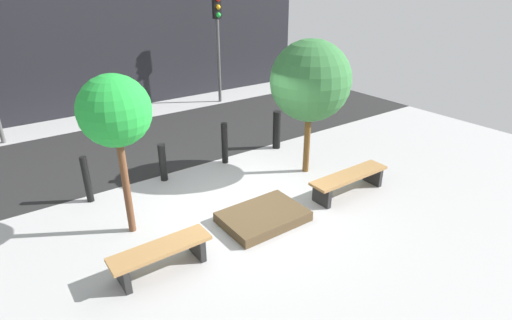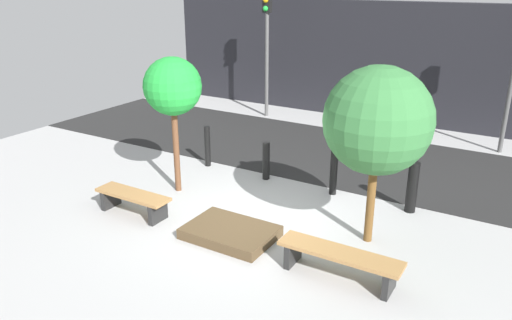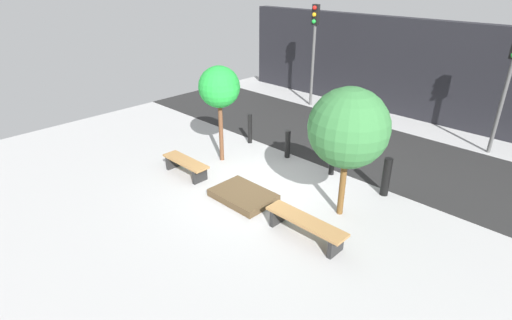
{
  "view_description": "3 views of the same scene",
  "coord_description": "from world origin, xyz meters",
  "px_view_note": "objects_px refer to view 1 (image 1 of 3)",
  "views": [
    {
      "loc": [
        -3.97,
        -6.01,
        4.32
      ],
      "look_at": [
        0.26,
        -0.13,
        1.02
      ],
      "focal_mm": 28.0,
      "sensor_mm": 36.0,
      "label": 1
    },
    {
      "loc": [
        4.54,
        -7.39,
        4.48
      ],
      "look_at": [
        0.1,
        0.01,
        1.29
      ],
      "focal_mm": 35.0,
      "sensor_mm": 36.0,
      "label": 2
    },
    {
      "loc": [
        6.49,
        -6.92,
        5.42
      ],
      "look_at": [
        0.24,
        -0.5,
        1.13
      ],
      "focal_mm": 28.0,
      "sensor_mm": 36.0,
      "label": 3
    }
  ],
  "objects_px": {
    "bench_left": "(161,254)",
    "tree_behind_right_bench": "(310,81)",
    "traffic_light_mid_west": "(218,31)",
    "tree_behind_left_bench": "(115,112)",
    "bench_right": "(349,179)",
    "bollard_far_left": "(87,179)",
    "bollard_center": "(225,143)",
    "bollard_left": "(163,162)",
    "bollard_right": "(277,130)",
    "planter_bed": "(263,217)"
  },
  "relations": [
    {
      "from": "bench_left",
      "to": "tree_behind_right_bench",
      "type": "height_order",
      "value": "tree_behind_right_bench"
    },
    {
      "from": "traffic_light_mid_west",
      "to": "tree_behind_left_bench",
      "type": "bearing_deg",
      "value": -132.02
    },
    {
      "from": "bench_right",
      "to": "tree_behind_left_bench",
      "type": "bearing_deg",
      "value": 162.48
    },
    {
      "from": "bollard_far_left",
      "to": "bollard_center",
      "type": "xyz_separation_m",
      "value": [
        3.36,
        0.0,
        0.02
      ]
    },
    {
      "from": "tree_behind_left_bench",
      "to": "bollard_center",
      "type": "relative_size",
      "value": 2.78
    },
    {
      "from": "bench_right",
      "to": "traffic_light_mid_west",
      "type": "relative_size",
      "value": 0.52
    },
    {
      "from": "bollard_left",
      "to": "traffic_light_mid_west",
      "type": "bearing_deg",
      "value": 47.47
    },
    {
      "from": "bench_right",
      "to": "bollard_far_left",
      "type": "relative_size",
      "value": 1.92
    },
    {
      "from": "bollard_right",
      "to": "bollard_center",
      "type": "bearing_deg",
      "value": 180.0
    },
    {
      "from": "planter_bed",
      "to": "traffic_light_mid_west",
      "type": "height_order",
      "value": "traffic_light_mid_west"
    },
    {
      "from": "tree_behind_left_bench",
      "to": "bollard_right",
      "type": "xyz_separation_m",
      "value": [
        4.7,
        1.58,
        -1.79
      ]
    },
    {
      "from": "tree_behind_right_bench",
      "to": "bollard_right",
      "type": "distance_m",
      "value": 2.35
    },
    {
      "from": "bench_left",
      "to": "bollard_left",
      "type": "height_order",
      "value": "bollard_left"
    },
    {
      "from": "tree_behind_right_bench",
      "to": "traffic_light_mid_west",
      "type": "relative_size",
      "value": 0.83
    },
    {
      "from": "bollard_left",
      "to": "planter_bed",
      "type": "bearing_deg",
      "value": -73.1
    },
    {
      "from": "bollard_far_left",
      "to": "bollard_right",
      "type": "distance_m",
      "value": 5.04
    },
    {
      "from": "bench_left",
      "to": "bollard_center",
      "type": "xyz_separation_m",
      "value": [
        3.02,
        2.96,
        0.21
      ]
    },
    {
      "from": "planter_bed",
      "to": "tree_behind_right_bench",
      "type": "distance_m",
      "value": 3.27
    },
    {
      "from": "bench_right",
      "to": "tree_behind_right_bench",
      "type": "height_order",
      "value": "tree_behind_right_bench"
    },
    {
      "from": "tree_behind_right_bench",
      "to": "traffic_light_mid_west",
      "type": "height_order",
      "value": "traffic_light_mid_west"
    },
    {
      "from": "bollard_center",
      "to": "traffic_light_mid_west",
      "type": "xyz_separation_m",
      "value": [
        2.8,
        4.88,
        2.09
      ]
    },
    {
      "from": "bench_right",
      "to": "tree_behind_left_bench",
      "type": "xyz_separation_m",
      "value": [
        -4.36,
        1.39,
        1.97
      ]
    },
    {
      "from": "bench_left",
      "to": "bench_right",
      "type": "relative_size",
      "value": 0.83
    },
    {
      "from": "tree_behind_left_bench",
      "to": "bollard_left",
      "type": "distance_m",
      "value": 2.79
    },
    {
      "from": "tree_behind_left_bench",
      "to": "tree_behind_right_bench",
      "type": "bearing_deg",
      "value": 0.0
    },
    {
      "from": "tree_behind_right_bench",
      "to": "bollard_center",
      "type": "relative_size",
      "value": 2.97
    },
    {
      "from": "planter_bed",
      "to": "tree_behind_left_bench",
      "type": "bearing_deg",
      "value": 151.47
    },
    {
      "from": "bollard_far_left",
      "to": "traffic_light_mid_west",
      "type": "xyz_separation_m",
      "value": [
        6.16,
        4.88,
        2.11
      ]
    },
    {
      "from": "bench_left",
      "to": "bench_right",
      "type": "xyz_separation_m",
      "value": [
        4.36,
        0.0,
        0.02
      ]
    },
    {
      "from": "planter_bed",
      "to": "bollard_far_left",
      "type": "distance_m",
      "value": 3.76
    },
    {
      "from": "bench_left",
      "to": "bollard_center",
      "type": "bearing_deg",
      "value": 44.35
    },
    {
      "from": "planter_bed",
      "to": "tree_behind_left_bench",
      "type": "xyz_separation_m",
      "value": [
        -2.18,
        1.19,
        2.22
      ]
    },
    {
      "from": "bench_left",
      "to": "bollard_far_left",
      "type": "relative_size",
      "value": 1.59
    },
    {
      "from": "tree_behind_left_bench",
      "to": "tree_behind_right_bench",
      "type": "xyz_separation_m",
      "value": [
        4.36,
        0.0,
        -0.08
      ]
    },
    {
      "from": "bollard_center",
      "to": "traffic_light_mid_west",
      "type": "height_order",
      "value": "traffic_light_mid_west"
    },
    {
      "from": "traffic_light_mid_west",
      "to": "bench_left",
      "type": "bearing_deg",
      "value": -126.57
    },
    {
      "from": "bench_left",
      "to": "bollard_center",
      "type": "height_order",
      "value": "bollard_center"
    },
    {
      "from": "tree_behind_left_bench",
      "to": "traffic_light_mid_west",
      "type": "xyz_separation_m",
      "value": [
        5.82,
        6.46,
        0.3
      ]
    },
    {
      "from": "tree_behind_left_bench",
      "to": "bench_left",
      "type": "bearing_deg",
      "value": -90.0
    },
    {
      "from": "bollard_far_left",
      "to": "traffic_light_mid_west",
      "type": "distance_m",
      "value": 8.14
    },
    {
      "from": "bollard_far_left",
      "to": "bollard_left",
      "type": "distance_m",
      "value": 1.68
    },
    {
      "from": "bollard_right",
      "to": "traffic_light_mid_west",
      "type": "xyz_separation_m",
      "value": [
        1.12,
        4.88,
        2.09
      ]
    },
    {
      "from": "bollard_far_left",
      "to": "bollard_right",
      "type": "relative_size",
      "value": 0.97
    },
    {
      "from": "tree_behind_left_bench",
      "to": "bollard_center",
      "type": "xyz_separation_m",
      "value": [
        3.02,
        1.58,
        -1.78
      ]
    },
    {
      "from": "bench_left",
      "to": "tree_behind_left_bench",
      "type": "height_order",
      "value": "tree_behind_left_bench"
    },
    {
      "from": "bollard_far_left",
      "to": "bench_right",
      "type": "bearing_deg",
      "value": -32.23
    },
    {
      "from": "bollard_far_left",
      "to": "bollard_center",
      "type": "height_order",
      "value": "bollard_center"
    },
    {
      "from": "tree_behind_left_bench",
      "to": "bollard_left",
      "type": "relative_size",
      "value": 3.28
    },
    {
      "from": "tree_behind_left_bench",
      "to": "bollard_left",
      "type": "height_order",
      "value": "tree_behind_left_bench"
    },
    {
      "from": "bollard_right",
      "to": "bench_right",
      "type": "bearing_deg",
      "value": -96.52
    }
  ]
}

